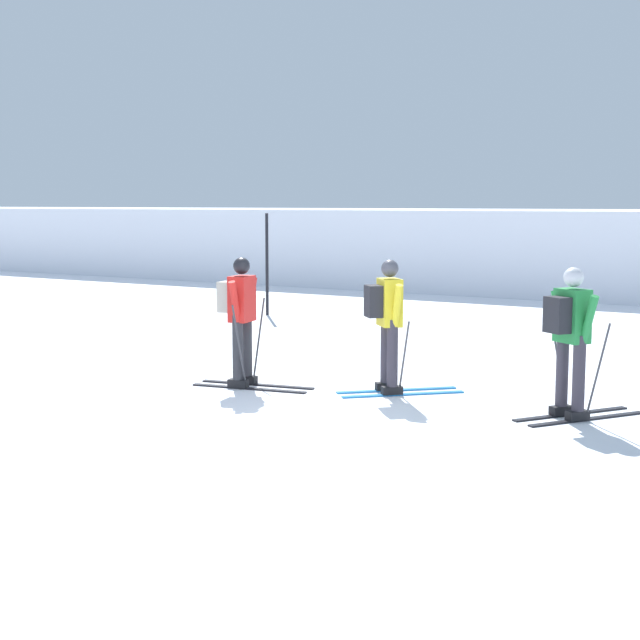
{
  "coord_description": "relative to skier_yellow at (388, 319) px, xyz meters",
  "views": [
    {
      "loc": [
        5.55,
        -8.54,
        2.42
      ],
      "look_at": [
        -0.78,
        1.86,
        0.9
      ],
      "focal_mm": 52.93,
      "sensor_mm": 36.0,
      "label": 1
    }
  ],
  "objects": [
    {
      "name": "ground_plane",
      "position": [
        -0.15,
        -1.98,
        -0.95
      ],
      "size": [
        120.0,
        120.0,
        0.0
      ],
      "primitive_type": "plane",
      "color": "white"
    },
    {
      "name": "skier_yellow",
      "position": [
        0.0,
        0.0,
        0.0
      ],
      "size": [
        1.41,
        1.38,
        1.71
      ],
      "color": "#237AC6",
      "rests_on": "ground"
    },
    {
      "name": "skier_green",
      "position": [
        2.38,
        -0.2,
        0.0
      ],
      "size": [
        1.19,
        1.54,
        1.71
      ],
      "color": "black",
      "rests_on": "ground"
    },
    {
      "name": "skier_red",
      "position": [
        -1.87,
        -0.58,
        0.0
      ],
      "size": [
        1.64,
        0.99,
        1.71
      ],
      "color": "black",
      "rests_on": "ground"
    },
    {
      "name": "trail_marker_pole",
      "position": [
        -6.1,
        6.18,
        0.14
      ],
      "size": [
        0.07,
        0.07,
        2.19
      ],
      "primitive_type": "cylinder",
      "color": "black",
      "rests_on": "ground"
    }
  ]
}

